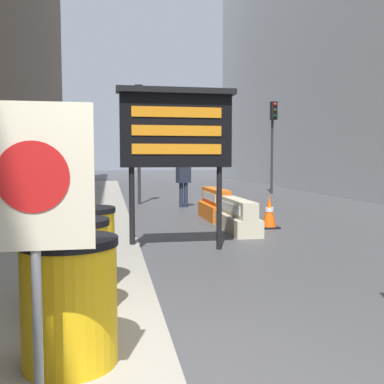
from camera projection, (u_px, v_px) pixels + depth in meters
name	position (u px, v px, depth m)	size (l,w,h in m)	color
barrel_drum_foreground	(70.00, 301.00, 3.34)	(0.73, 0.73, 0.95)	yellow
barrel_drum_middle	(72.00, 268.00, 4.34)	(0.73, 0.73, 0.95)	yellow
barrel_drum_back	(85.00, 247.00, 5.36)	(0.73, 0.73, 0.95)	yellow
warning_sign	(34.00, 197.00, 2.63)	(0.70, 0.08, 1.87)	gray
message_board	(176.00, 130.00, 8.01)	(2.12, 0.36, 2.92)	black
jersey_barrier_cream	(238.00, 217.00, 10.29)	(0.58, 1.98, 0.75)	beige
jersey_barrier_orange_near	(216.00, 206.00, 12.43)	(0.61, 1.97, 0.85)	orange
traffic_cone_near	(269.00, 212.00, 10.82)	(0.44, 0.44, 0.79)	black
traffic_light_near_curb	(139.00, 119.00, 16.18)	(0.28, 0.44, 4.30)	#2D2D30
traffic_light_far_side	(273.00, 128.00, 21.13)	(0.28, 0.45, 4.33)	#2D2D30
pedestrian_worker	(183.00, 177.00, 15.40)	(0.52, 0.41, 1.74)	#23283D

